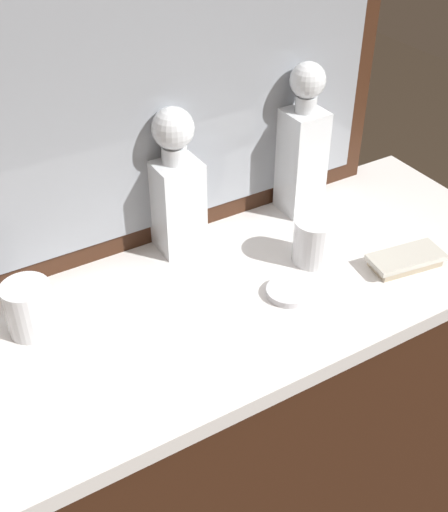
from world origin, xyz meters
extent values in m
cube|color=#381E11|center=(0.00, 0.00, 0.40)|extent=(1.15, 0.44, 0.80)
cube|color=white|center=(0.00, 0.00, 0.82)|extent=(1.18, 0.45, 0.03)
cube|color=#381E11|center=(0.00, 0.21, 1.13)|extent=(0.93, 0.03, 0.58)
cube|color=gray|center=(0.00, 0.20, 1.13)|extent=(0.85, 0.01, 0.50)
cube|color=white|center=(0.00, 0.17, 0.92)|extent=(0.08, 0.08, 0.18)
cube|color=brown|center=(0.00, 0.17, 0.89)|extent=(0.07, 0.07, 0.11)
cylinder|color=white|center=(0.00, 0.17, 1.03)|extent=(0.04, 0.04, 0.03)
sphere|color=white|center=(0.00, 0.17, 1.08)|extent=(0.07, 0.07, 0.07)
cube|color=white|center=(0.27, 0.16, 0.94)|extent=(0.07, 0.07, 0.21)
cube|color=brown|center=(0.27, 0.16, 0.91)|extent=(0.06, 0.06, 0.16)
cylinder|color=white|center=(0.27, 0.16, 1.06)|extent=(0.04, 0.04, 0.03)
sphere|color=white|center=(0.27, 0.16, 1.11)|extent=(0.07, 0.07, 0.07)
cylinder|color=white|center=(0.19, 0.00, 0.88)|extent=(0.08, 0.08, 0.09)
cylinder|color=silver|center=(0.19, 0.00, 0.84)|extent=(0.07, 0.07, 0.01)
cylinder|color=white|center=(-0.31, 0.08, 0.88)|extent=(0.08, 0.08, 0.09)
cylinder|color=silver|center=(-0.31, 0.08, 0.84)|extent=(0.07, 0.07, 0.01)
cube|color=#B7A88C|center=(0.32, -0.10, 0.84)|extent=(0.13, 0.07, 0.01)
cube|color=beige|center=(0.32, -0.10, 0.85)|extent=(0.14, 0.08, 0.01)
cylinder|color=silver|center=(0.09, -0.06, 0.84)|extent=(0.08, 0.08, 0.01)
camera|label=1|loc=(-0.44, -0.74, 1.56)|focal=46.06mm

